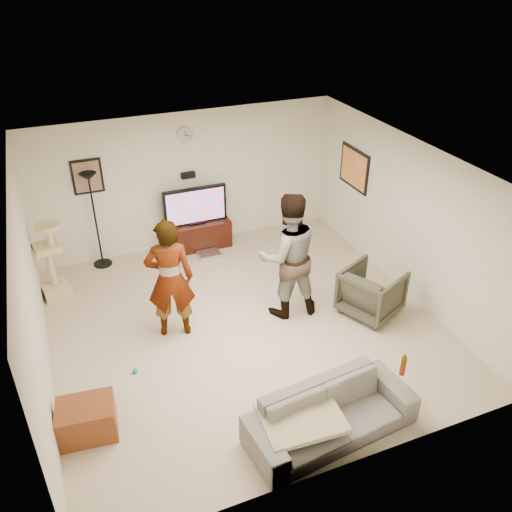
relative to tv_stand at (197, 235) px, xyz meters
name	(u,v)px	position (x,y,z in m)	size (l,w,h in m)	color
floor	(243,324)	(-0.04, -2.50, -0.27)	(5.50, 5.50, 0.02)	#BCA68F
ceiling	(241,166)	(-0.04, -2.50, 2.25)	(5.50, 5.50, 0.02)	white
wall_back	(188,181)	(-0.04, 0.25, 0.99)	(5.50, 0.04, 2.50)	silver
wall_front	(343,384)	(-0.04, -5.25, 0.99)	(5.50, 0.04, 2.50)	silver
wall_left	(31,295)	(-2.79, -2.50, 0.99)	(0.04, 5.50, 2.50)	silver
wall_right	(408,218)	(2.71, -2.50, 0.99)	(0.04, 5.50, 2.50)	silver
wall_clock	(185,135)	(-0.04, 0.22, 1.84)	(0.26, 0.26, 0.04)	white
wall_speaker	(188,175)	(-0.04, 0.19, 1.12)	(0.25, 0.10, 0.10)	black
picture_back	(87,177)	(-1.74, 0.23, 1.34)	(0.42, 0.03, 0.52)	#7F5C4C
picture_right	(354,168)	(2.69, -0.90, 1.24)	(0.03, 0.78, 0.62)	orange
tv_stand	(197,235)	(0.00, 0.00, 0.00)	(1.23, 0.45, 0.51)	black
console_box	(209,254)	(0.10, -0.40, -0.22)	(0.40, 0.30, 0.07)	silver
tv	(195,206)	(0.00, 0.00, 0.60)	(1.16, 0.08, 0.69)	black
tv_screen	(196,207)	(0.00, -0.04, 0.60)	(1.06, 0.01, 0.60)	blue
floor_lamp	(96,221)	(-1.74, 0.04, 0.60)	(0.32, 0.32, 1.72)	black
cat_tree	(50,260)	(-2.57, -0.63, 0.39)	(0.41, 0.41, 1.29)	#CDBA80
person_left	(170,279)	(-1.04, -2.29, 0.66)	(0.67, 0.44, 1.84)	#9998A6
person_right	(288,256)	(0.69, -2.44, 0.73)	(0.96, 0.75, 1.97)	teal
sofa	(331,414)	(0.16, -4.79, 0.03)	(1.99, 0.78, 0.58)	#67615B
throw_blanket	(301,418)	(-0.22, -4.79, 0.14)	(0.90, 0.70, 0.06)	#C4B68A
beer_bottle	(403,366)	(1.08, -4.79, 0.45)	(0.06, 0.06, 0.25)	#593206
armchair	(371,292)	(1.87, -2.95, 0.12)	(0.80, 0.82, 0.75)	#353426
side_table	(87,420)	(-2.44, -3.74, -0.04)	(0.65, 0.49, 0.43)	#622E15
toy_ball	(135,371)	(-1.75, -2.94, -0.22)	(0.07, 0.07, 0.07)	#0E8C8D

